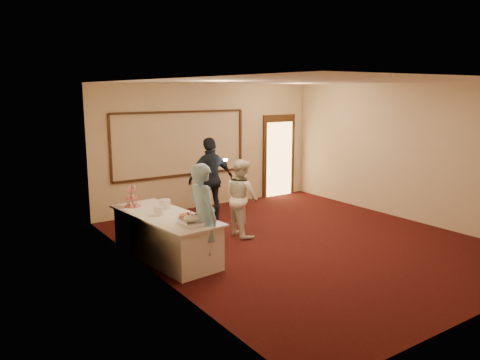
% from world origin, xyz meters
% --- Properties ---
extents(floor, '(7.00, 7.00, 0.00)m').
position_xyz_m(floor, '(0.00, 0.00, 0.00)').
color(floor, black).
rests_on(floor, ground).
extents(room_walls, '(6.04, 7.04, 3.02)m').
position_xyz_m(room_walls, '(0.00, 0.00, 2.03)').
color(room_walls, beige).
rests_on(room_walls, floor).
extents(wall_molding, '(3.45, 0.04, 1.55)m').
position_xyz_m(wall_molding, '(-0.80, 3.47, 1.60)').
color(wall_molding, '#362310').
rests_on(wall_molding, room_walls).
extents(doorway, '(1.05, 0.07, 2.20)m').
position_xyz_m(doorway, '(2.15, 3.45, 1.08)').
color(doorway, '#362310').
rests_on(doorway, floor).
extents(buffet_table, '(1.16, 2.44, 0.77)m').
position_xyz_m(buffet_table, '(-2.54, 0.68, 0.39)').
color(buffet_table, white).
rests_on(buffet_table, floor).
extents(pavlova_tray, '(0.37, 0.51, 0.18)m').
position_xyz_m(pavlova_tray, '(-2.44, -0.11, 0.85)').
color(pavlova_tray, silver).
rests_on(pavlova_tray, buffet_table).
extents(cupcake_stand, '(0.29, 0.29, 0.42)m').
position_xyz_m(cupcake_stand, '(-2.80, 1.51, 0.92)').
color(cupcake_stand, '#DA4D68').
rests_on(cupcake_stand, buffet_table).
extents(plate_stack_a, '(0.17, 0.17, 0.15)m').
position_xyz_m(plate_stack_a, '(-2.66, 0.68, 0.84)').
color(plate_stack_a, white).
rests_on(plate_stack_a, buffet_table).
extents(plate_stack_b, '(0.21, 0.21, 0.17)m').
position_xyz_m(plate_stack_b, '(-2.39, 1.00, 0.86)').
color(plate_stack_b, white).
rests_on(plate_stack_b, buffet_table).
extents(tart, '(0.26, 0.26, 0.05)m').
position_xyz_m(tart, '(-2.34, 0.29, 0.80)').
color(tart, white).
rests_on(tart, buffet_table).
extents(man, '(0.43, 0.64, 1.74)m').
position_xyz_m(man, '(-2.28, -0.18, 0.87)').
color(man, '#8EC3E5').
rests_on(man, floor).
extents(woman, '(0.59, 0.76, 1.53)m').
position_xyz_m(woman, '(-0.76, 0.99, 0.77)').
color(woman, white).
rests_on(woman, floor).
extents(guest, '(1.09, 0.47, 1.84)m').
position_xyz_m(guest, '(-0.67, 2.32, 0.92)').
color(guest, black).
rests_on(guest, floor).
extents(camera_flash, '(0.07, 0.05, 0.05)m').
position_xyz_m(camera_flash, '(-0.45, 2.05, 1.37)').
color(camera_flash, white).
rests_on(camera_flash, guest).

